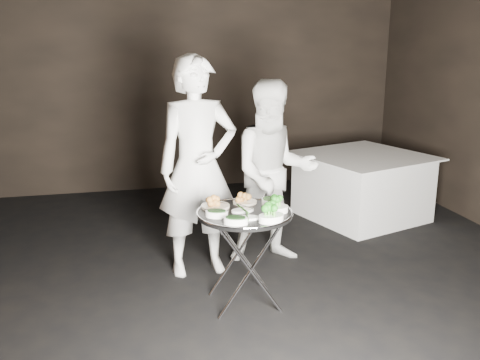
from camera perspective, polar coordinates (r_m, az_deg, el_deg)
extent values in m
cube|color=black|center=(4.26, -0.05, -13.32)|extent=(6.00, 7.00, 0.05)
cube|color=black|center=(7.25, -6.54, 10.85)|extent=(6.00, 0.05, 3.00)
cylinder|color=silver|center=(3.94, 1.15, -9.63)|extent=(0.49, 0.02, 0.72)
cylinder|color=silver|center=(3.94, 1.15, -9.63)|extent=(0.49, 0.02, 0.72)
cylinder|color=silver|center=(4.28, -0.12, -7.59)|extent=(0.49, 0.02, 0.72)
cylinder|color=silver|center=(4.28, -0.12, -7.59)|extent=(0.49, 0.02, 0.72)
cylinder|color=silver|center=(3.94, -2.46, -4.33)|extent=(0.02, 0.42, 0.02)
cylinder|color=silver|center=(4.04, 3.38, -3.88)|extent=(0.02, 0.42, 0.02)
cylinder|color=black|center=(3.97, 0.50, -3.65)|extent=(0.71, 0.71, 0.03)
torus|color=silver|center=(3.97, 0.50, -3.45)|extent=(0.72, 0.72, 0.02)
cylinder|color=beige|center=(4.08, -2.64, -2.81)|extent=(0.22, 0.22, 0.02)
cylinder|color=beige|center=(4.19, 0.52, -2.36)|extent=(0.19, 0.19, 0.02)
cylinder|color=white|center=(4.14, 3.18, -2.35)|extent=(0.13, 0.13, 0.05)
cylinder|color=silver|center=(4.07, -2.50, -2.32)|extent=(0.13, 0.13, 0.01)
cylinder|color=silver|center=(4.16, 0.48, -1.91)|extent=(0.04, 0.17, 0.01)
cylinder|color=silver|center=(4.13, 3.17, -2.05)|extent=(0.08, 0.17, 0.01)
cylinder|color=silver|center=(3.86, -2.50, -3.25)|extent=(0.16, 0.09, 0.01)
cylinder|color=silver|center=(3.97, 3.76, -2.79)|extent=(0.09, 0.16, 0.01)
cylinder|color=silver|center=(3.96, 0.46, -2.76)|extent=(0.09, 0.16, 0.01)
imported|color=white|center=(4.52, -4.53, 1.36)|extent=(0.73, 0.52, 1.87)
imported|color=white|center=(4.79, 3.62, 0.77)|extent=(0.84, 0.67, 1.65)
cube|color=silver|center=(6.23, 12.85, -0.74)|extent=(1.14, 1.14, 0.71)
cube|color=silver|center=(6.15, 13.05, 2.55)|extent=(1.28, 1.28, 0.02)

